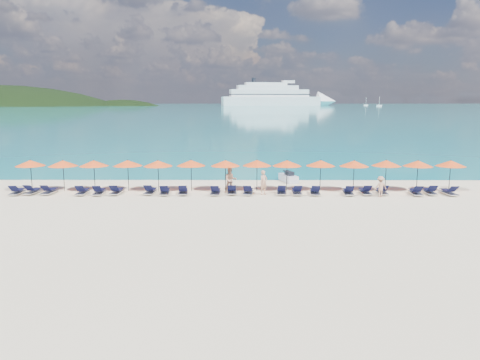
{
  "coord_description": "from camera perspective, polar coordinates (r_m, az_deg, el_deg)",
  "views": [
    {
      "loc": [
        0.18,
        -27.59,
        6.4
      ],
      "look_at": [
        0.0,
        3.0,
        1.2
      ],
      "focal_mm": 35.0,
      "sensor_mm": 36.0,
      "label": 1
    }
  ],
  "objects": [
    {
      "name": "headland_small",
      "position": [
        607.89,
        -14.03,
        5.46
      ],
      "size": [
        162.0,
        126.0,
        85.5
      ],
      "color": "black",
      "rests_on": "ground"
    },
    {
      "name": "lounger_0",
      "position": [
        35.73,
        -25.52,
        -1.24
      ],
      "size": [
        0.74,
        1.74,
        0.66
      ],
      "rotation": [
        0.0,
        0.0,
        0.07
      ],
      "color": "silver",
      "rests_on": "ground"
    },
    {
      "name": "lounger_5",
      "position": [
        33.45,
        -14.82,
        -1.3
      ],
      "size": [
        0.69,
        1.72,
        0.66
      ],
      "rotation": [
        0.0,
        0.0,
        -0.04
      ],
      "color": "silver",
      "rests_on": "ground"
    },
    {
      "name": "lounger_14",
      "position": [
        32.59,
        9.12,
        -1.38
      ],
      "size": [
        0.75,
        1.74,
        0.66
      ],
      "rotation": [
        0.0,
        0.0,
        -0.08
      ],
      "color": "silver",
      "rests_on": "ground"
    },
    {
      "name": "lounger_9",
      "position": [
        32.2,
        -3.01,
        -1.4
      ],
      "size": [
        0.67,
        1.72,
        0.66
      ],
      "rotation": [
        0.0,
        0.0,
        -0.03
      ],
      "color": "silver",
      "rests_on": "ground"
    },
    {
      "name": "lounger_19",
      "position": [
        34.85,
        22.14,
        -1.26
      ],
      "size": [
        0.75,
        1.74,
        0.66
      ],
      "rotation": [
        0.0,
        0.0,
        -0.08
      ],
      "color": "silver",
      "rests_on": "ground"
    },
    {
      "name": "lounger_18",
      "position": [
        34.25,
        20.62,
        -1.35
      ],
      "size": [
        0.75,
        1.74,
        0.66
      ],
      "rotation": [
        0.0,
        0.0,
        -0.08
      ],
      "color": "silver",
      "rests_on": "ground"
    },
    {
      "name": "lounger_4",
      "position": [
        33.61,
        -16.81,
        -1.34
      ],
      "size": [
        0.74,
        1.74,
        0.66
      ],
      "rotation": [
        0.0,
        0.0,
        0.07
      ],
      "color": "silver",
      "rests_on": "ground"
    },
    {
      "name": "sea",
      "position": [
        687.62,
        0.33,
        9.12
      ],
      "size": [
        1600.0,
        1300.0,
        0.01
      ],
      "primitive_type": "cube",
      "color": "#1FA9B2",
      "rests_on": "ground"
    },
    {
      "name": "umbrella_4",
      "position": [
        33.61,
        -9.97,
        2.01
      ],
      "size": [
        2.1,
        2.1,
        2.28
      ],
      "color": "black",
      "rests_on": "ground"
    },
    {
      "name": "lounger_16",
      "position": [
        33.44,
        15.02,
        -1.31
      ],
      "size": [
        0.65,
        1.71,
        0.66
      ],
      "rotation": [
        0.0,
        0.0,
        -0.02
      ],
      "color": "silver",
      "rests_on": "ground"
    },
    {
      "name": "umbrella_2",
      "position": [
        34.77,
        -17.4,
        1.96
      ],
      "size": [
        2.1,
        2.1,
        2.28
      ],
      "color": "black",
      "rests_on": "ground"
    },
    {
      "name": "umbrella_6",
      "position": [
        33.22,
        -1.8,
        2.06
      ],
      "size": [
        2.1,
        2.1,
        2.28
      ],
      "color": "black",
      "rests_on": "ground"
    },
    {
      "name": "lounger_7",
      "position": [
        32.59,
        -9.17,
        -1.38
      ],
      "size": [
        0.77,
        1.75,
        0.66
      ],
      "rotation": [
        0.0,
        0.0,
        0.09
      ],
      "color": "silver",
      "rests_on": "ground"
    },
    {
      "name": "beachgoer_b",
      "position": [
        32.88,
        -1.17,
        0.0
      ],
      "size": [
        0.93,
        0.62,
        1.79
      ],
      "primitive_type": "imported",
      "rotation": [
        0.0,
        0.0,
        0.14
      ],
      "color": "tan",
      "rests_on": "ground"
    },
    {
      "name": "lounger_2",
      "position": [
        35.0,
        -22.24,
        -1.22
      ],
      "size": [
        0.71,
        1.73,
        0.66
      ],
      "rotation": [
        0.0,
        0.0,
        -0.05
      ],
      "color": "silver",
      "rests_on": "ground"
    },
    {
      "name": "jetski",
      "position": [
        37.57,
        5.93,
        0.31
      ],
      "size": [
        1.46,
        2.45,
        0.82
      ],
      "rotation": [
        0.0,
        0.0,
        0.28
      ],
      "color": "silver",
      "rests_on": "ground"
    },
    {
      "name": "lounger_15",
      "position": [
        32.99,
        13.06,
        -1.38
      ],
      "size": [
        0.77,
        1.75,
        0.66
      ],
      "rotation": [
        0.0,
        0.0,
        -0.09
      ],
      "color": "silver",
      "rests_on": "ground"
    },
    {
      "name": "lounger_8",
      "position": [
        32.51,
        -6.96,
        -1.35
      ],
      "size": [
        0.77,
        1.75,
        0.66
      ],
      "rotation": [
        0.0,
        0.0,
        0.09
      ],
      "color": "silver",
      "rests_on": "ground"
    },
    {
      "name": "lounger_20",
      "position": [
        35.13,
        24.11,
        -1.31
      ],
      "size": [
        0.78,
        1.75,
        0.66
      ],
      "rotation": [
        0.0,
        0.0,
        0.1
      ],
      "color": "silver",
      "rests_on": "ground"
    },
    {
      "name": "umbrella_1",
      "position": [
        35.45,
        -20.78,
        1.92
      ],
      "size": [
        2.1,
        2.1,
        2.28
      ],
      "color": "black",
      "rests_on": "ground"
    },
    {
      "name": "umbrella_3",
      "position": [
        34.24,
        -13.53,
        2.02
      ],
      "size": [
        2.1,
        2.1,
        2.28
      ],
      "color": "black",
      "rests_on": "ground"
    },
    {
      "name": "umbrella_9",
      "position": [
        33.74,
        9.81,
        2.04
      ],
      "size": [
        2.1,
        2.1,
        2.28
      ],
      "color": "black",
      "rests_on": "ground"
    },
    {
      "name": "lounger_12",
      "position": [
        32.42,
        5.09,
        -1.35
      ],
      "size": [
        0.73,
        1.74,
        0.66
      ],
      "rotation": [
        0.0,
        0.0,
        -0.06
      ],
      "color": "silver",
      "rests_on": "ground"
    },
    {
      "name": "umbrella_7",
      "position": [
        33.36,
        2.09,
        2.09
      ],
      "size": [
        2.1,
        2.1,
        2.28
      ],
      "color": "black",
      "rests_on": "ground"
    },
    {
      "name": "umbrella_10",
      "position": [
        34.01,
        13.75,
        1.97
      ],
      "size": [
        2.1,
        2.1,
        2.28
      ],
      "color": "black",
      "rests_on": "ground"
    },
    {
      "name": "lounger_11",
      "position": [
        32.24,
        0.99,
        -1.38
      ],
      "size": [
        0.79,
        1.75,
        0.66
      ],
      "rotation": [
        0.0,
        0.0,
        -0.1
      ],
      "color": "silver",
      "rests_on": "ground"
    },
    {
      "name": "lounger_13",
      "position": [
        32.46,
        6.96,
        -1.37
      ],
      "size": [
        0.66,
        1.71,
        0.66
      ],
      "rotation": [
        0.0,
        0.0,
        -0.02
      ],
      "color": "silver",
      "rests_on": "ground"
    },
    {
      "name": "umbrella_11",
      "position": [
        34.86,
        17.42,
        1.98
      ],
      "size": [
        2.1,
        2.1,
        2.28
      ],
      "color": "black",
      "rests_on": "ground"
    },
    {
      "name": "umbrella_12",
      "position": [
        35.39,
        20.88,
        1.9
      ],
      "size": [
        2.1,
        2.1,
        2.28
      ],
      "color": "black",
      "rests_on": "ground"
    },
    {
      "name": "umbrella_13",
      "position": [
        36.31,
        24.3,
        1.86
      ],
      "size": [
        2.1,
        2.1,
        2.28
      ],
      "color": "black",
      "rests_on": "ground"
    },
    {
      "name": "sailboat_near",
      "position": [
        569.02,
        16.6,
        8.72
      ],
      "size": [
        6.1,
        2.03,
        11.19
      ],
      "color": "white",
      "rests_on": "ground"
    },
    {
      "name": "beachgoer_a",
      "position": [
        32.12,
        2.9,
        -0.32
      ],
      "size": [
        0.73,
        0.71,
        1.69
      ],
      "primitive_type": "imported",
      "rotation": [
        0.0,
        0.0,
        0.69
      ],
      "color": "tan",
      "rests_on": "ground"
    },
    {
      "name": "lounger_6",
      "position": [
        33.0,
        -10.89,
        -1.29
      ],
      "size": [
        0.7,
        1.73,
        0.66
      ],
      "rotation": [
        0.0,
        0.0,
        -0.05
      ],
      "color": "silver",
      "rests_on": "ground"
    },
    {
      "name": "umbrella_8",
      "position": [
        33.37,
        5.75,
        2.05
      ],
      "size": [
        2.1,
        2.1,
        2.28
      ],
      "color": "black",
      "rests_on": "ground"
    },
    {
      "name": "umbrella_5",
      "position": [
        33.5,
        -5.99,
        2.08
      ],
      "size": [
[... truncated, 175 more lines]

